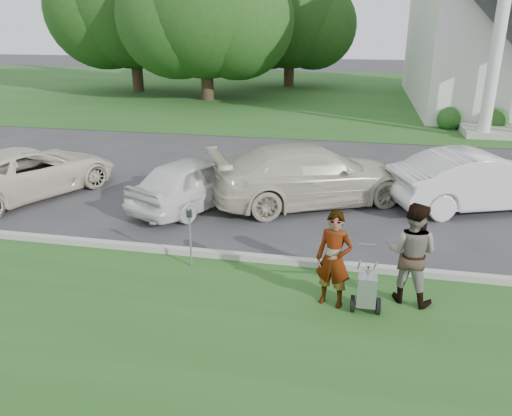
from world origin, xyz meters
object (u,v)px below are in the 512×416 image
(striping_cart, at_px, (366,292))
(person_left, at_px, (334,260))
(parking_meter_near, at_px, (190,231))
(car_b, at_px, (196,181))
(person_right, at_px, (411,254))
(car_c, at_px, (311,175))
(tree_left, at_px, (205,13))
(tree_far, at_px, (132,5))
(tree_back, at_px, (290,20))
(car_a, at_px, (29,172))
(car_d, at_px, (480,180))

(striping_cart, height_order, person_left, person_left)
(parking_meter_near, bearing_deg, car_b, 106.38)
(person_right, xyz_separation_m, car_c, (-2.19, 4.77, -0.12))
(striping_cart, height_order, parking_meter_near, parking_meter_near)
(tree_left, distance_m, tree_far, 6.73)
(person_left, distance_m, car_b, 5.82)
(tree_back, relative_size, person_right, 5.23)
(car_b, relative_size, car_c, 0.72)
(tree_left, relative_size, car_b, 2.67)
(tree_back, height_order, car_b, tree_back)
(striping_cart, xyz_separation_m, car_a, (-9.36, 4.38, 0.29))
(tree_left, relative_size, person_right, 5.78)
(striping_cart, height_order, car_c, car_c)
(person_left, xyz_separation_m, car_c, (-0.89, 5.17, -0.06))
(person_left, bearing_deg, striping_cart, 2.47)
(tree_left, distance_m, tree_back, 8.95)
(tree_far, bearing_deg, person_right, -57.09)
(tree_back, bearing_deg, person_right, -78.04)
(person_right, distance_m, parking_meter_near, 4.20)
(striping_cart, height_order, car_d, car_d)
(tree_back, height_order, car_a, tree_back)
(parking_meter_near, xyz_separation_m, car_a, (-5.90, 3.37, -0.11))
(tree_left, relative_size, car_a, 2.16)
(tree_left, relative_size, car_c, 1.93)
(person_left, relative_size, car_a, 0.35)
(striping_cart, relative_size, person_left, 0.57)
(person_left, xyz_separation_m, person_right, (1.30, 0.40, 0.06))
(tree_far, distance_m, car_c, 25.55)
(tree_back, bearing_deg, car_a, -97.80)
(tree_left, relative_size, tree_back, 1.11)
(tree_back, height_order, car_d, tree_back)
(tree_back, distance_m, person_right, 31.31)
(tree_far, distance_m, car_b, 24.76)
(person_right, distance_m, car_d, 5.68)
(car_d, bearing_deg, car_a, 75.27)
(person_left, height_order, car_d, person_left)
(tree_far, relative_size, car_c, 2.11)
(striping_cart, relative_size, person_right, 0.54)
(car_a, bearing_deg, car_b, -154.13)
(person_left, height_order, car_a, person_left)
(tree_back, xyz_separation_m, car_a, (-3.64, -26.56, -4.04))
(tree_far, distance_m, car_d, 27.88)
(car_b, distance_m, car_c, 3.12)
(tree_far, bearing_deg, car_a, -73.55)
(person_right, height_order, car_a, person_right)
(person_left, distance_m, person_right, 1.36)
(car_a, bearing_deg, person_right, -176.05)
(tree_left, xyz_separation_m, person_left, (9.14, -22.80, -4.25))
(person_right, height_order, parking_meter_near, person_right)
(tree_back, distance_m, person_left, 31.47)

